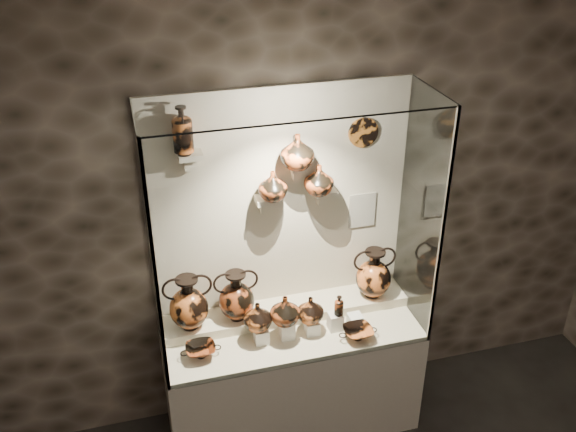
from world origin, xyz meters
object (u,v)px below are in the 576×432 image
(amphora_mid, at_px, (236,296))
(kylix_left, at_px, (201,350))
(jug_a, at_px, (258,316))
(amphora_left, at_px, (188,303))
(jug_b, at_px, (285,310))
(lekythos_tall, at_px, (182,128))
(lekythos_small, at_px, (339,304))
(ovoid_vase_b, at_px, (297,151))
(amphora_right, at_px, (374,273))
(kylix_right, at_px, (358,332))
(ovoid_vase_c, at_px, (319,180))
(jug_c, at_px, (310,309))
(ovoid_vase_a, at_px, (273,185))

(amphora_mid, relative_size, kylix_left, 1.45)
(jug_a, bearing_deg, amphora_left, 145.37)
(jug_b, bearing_deg, lekythos_tall, 161.16)
(lekythos_small, bearing_deg, kylix_left, -175.37)
(jug_b, relative_size, ovoid_vase_b, 0.94)
(amphora_mid, relative_size, amphora_right, 0.97)
(kylix_right, distance_m, ovoid_vase_c, 1.02)
(jug_a, relative_size, ovoid_vase_c, 0.99)
(jug_a, height_order, lekythos_small, jug_a)
(kylix_right, bearing_deg, jug_b, 166.64)
(jug_b, bearing_deg, amphora_left, 171.15)
(kylix_left, bearing_deg, amphora_right, -12.73)
(amphora_mid, distance_m, jug_c, 0.49)
(jug_c, height_order, lekythos_small, lekythos_small)
(kylix_right, bearing_deg, ovoid_vase_a, 141.46)
(lekythos_small, relative_size, ovoid_vase_c, 0.85)
(amphora_mid, xyz_separation_m, lekythos_small, (0.63, -0.21, -0.04))
(ovoid_vase_b, bearing_deg, amphora_right, -18.18)
(amphora_mid, relative_size, ovoid_vase_c, 1.79)
(amphora_right, relative_size, jug_a, 1.88)
(amphora_mid, bearing_deg, ovoid_vase_a, 31.83)
(jug_b, distance_m, ovoid_vase_c, 0.85)
(jug_a, relative_size, ovoid_vase_b, 0.89)
(kylix_right, height_order, ovoid_vase_a, ovoid_vase_a)
(lekythos_tall, bearing_deg, kylix_right, -10.21)
(amphora_right, relative_size, kylix_right, 1.48)
(amphora_mid, height_order, jug_c, amphora_mid)
(lekythos_small, bearing_deg, kylix_right, -49.00)
(lekythos_small, distance_m, ovoid_vase_b, 1.05)
(jug_a, relative_size, kylix_right, 0.79)
(lekythos_small, bearing_deg, amphora_mid, 164.57)
(amphora_mid, bearing_deg, amphora_left, -156.90)
(amphora_left, bearing_deg, lekythos_small, -3.74)
(lekythos_tall, bearing_deg, amphora_mid, -4.32)
(jug_c, xyz_separation_m, ovoid_vase_c, (0.12, 0.24, 0.80))
(jug_a, distance_m, lekythos_small, 0.53)
(kylix_right, xyz_separation_m, ovoid_vase_c, (-0.16, 0.38, 0.94))
(ovoid_vase_b, bearing_deg, amphora_left, 169.99)
(lekythos_tall, bearing_deg, amphora_left, -113.05)
(jug_a, relative_size, ovoid_vase_a, 1.02)
(amphora_mid, xyz_separation_m, ovoid_vase_c, (0.56, 0.05, 0.74))
(ovoid_vase_a, height_order, ovoid_vase_b, ovoid_vase_b)
(amphora_mid, xyz_separation_m, jug_c, (0.44, -0.19, -0.06))
(jug_c, xyz_separation_m, lekythos_small, (0.19, -0.03, 0.02))
(kylix_right, bearing_deg, jug_a, 167.99)
(amphora_left, bearing_deg, ovoid_vase_c, 12.26)
(kylix_left, height_order, ovoid_vase_b, ovoid_vase_b)
(lekythos_tall, relative_size, ovoid_vase_a, 1.69)
(jug_c, distance_m, lekythos_small, 0.19)
(jug_a, bearing_deg, ovoid_vase_b, 23.31)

